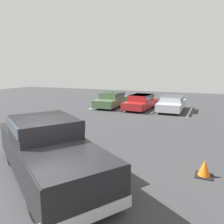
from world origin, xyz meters
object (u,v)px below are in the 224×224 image
parked_sedan_b (141,101)px  traffic_cone (204,169)px  pickup_truck (48,149)px  parked_sedan_c (172,103)px  parked_sedan_a (112,99)px

parked_sedan_b → traffic_cone: bearing=29.5°
pickup_truck → parked_sedan_c: 13.34m
pickup_truck → parked_sedan_b: bearing=127.3°
pickup_truck → parked_sedan_a: (-3.80, 13.16, -0.22)m
pickup_truck → traffic_cone: 4.88m
parked_sedan_b → parked_sedan_c: 2.57m
parked_sedan_a → traffic_cone: bearing=33.9°
parked_sedan_a → parked_sedan_c: bearing=88.4°
parked_sedan_c → traffic_cone: parked_sedan_c is taller
pickup_truck → traffic_cone: size_ratio=11.17×
parked_sedan_b → parked_sedan_c: size_ratio=1.04×
parked_sedan_a → parked_sedan_c: 5.36m
parked_sedan_b → parked_sedan_a: bearing=-90.0°
pickup_truck → parked_sedan_a: 13.70m
pickup_truck → parked_sedan_c: pickup_truck is taller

